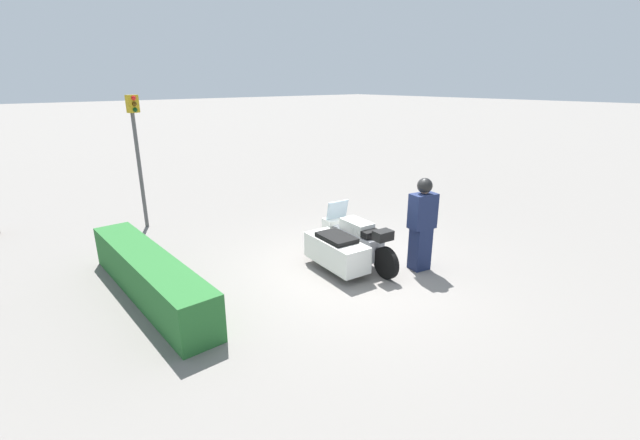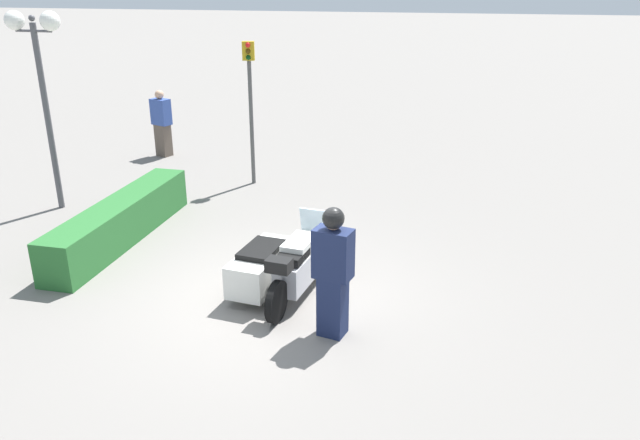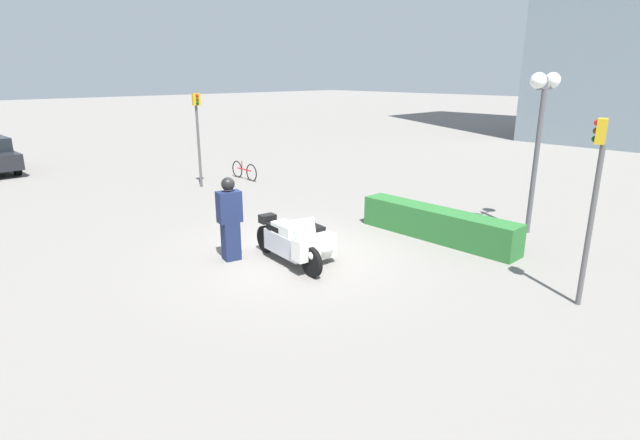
# 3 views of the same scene
# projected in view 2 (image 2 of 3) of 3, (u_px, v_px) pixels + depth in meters

# --- Properties ---
(ground_plane) EXTENTS (160.00, 160.00, 0.00)m
(ground_plane) POSITION_uv_depth(u_px,v_px,m) (269.00, 302.00, 9.25)
(ground_plane) COLOR slate
(police_motorcycle) EXTENTS (2.39, 1.31, 1.14)m
(police_motorcycle) POSITION_uv_depth(u_px,v_px,m) (282.00, 262.00, 9.49)
(police_motorcycle) COLOR black
(police_motorcycle) RESTS_ON ground
(officer_rider) EXTENTS (0.40, 0.54, 1.81)m
(officer_rider) POSITION_uv_depth(u_px,v_px,m) (333.00, 269.00, 8.09)
(officer_rider) COLOR #192347
(officer_rider) RESTS_ON ground
(hedge_bush_curbside) EXTENTS (4.12, 0.66, 0.75)m
(hedge_bush_curbside) POSITION_uv_depth(u_px,v_px,m) (121.00, 221.00, 11.29)
(hedge_bush_curbside) COLOR #28662D
(hedge_bush_curbside) RESTS_ON ground
(twin_lamp_post) EXTENTS (0.37, 1.14, 3.92)m
(twin_lamp_post) POSITION_uv_depth(u_px,v_px,m) (38.00, 55.00, 11.92)
(twin_lamp_post) COLOR #4C4C51
(twin_lamp_post) RESTS_ON ground
(traffic_light_near) EXTENTS (0.22, 0.29, 3.21)m
(traffic_light_near) POSITION_uv_depth(u_px,v_px,m) (250.00, 92.00, 13.78)
(traffic_light_near) COLOR #4C4C4C
(traffic_light_near) RESTS_ON ground
(pedestrian_bystander) EXTENTS (0.45, 0.57, 1.76)m
(pedestrian_bystander) POSITION_uv_depth(u_px,v_px,m) (162.00, 123.00, 16.48)
(pedestrian_bystander) COLOR brown
(pedestrian_bystander) RESTS_ON ground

